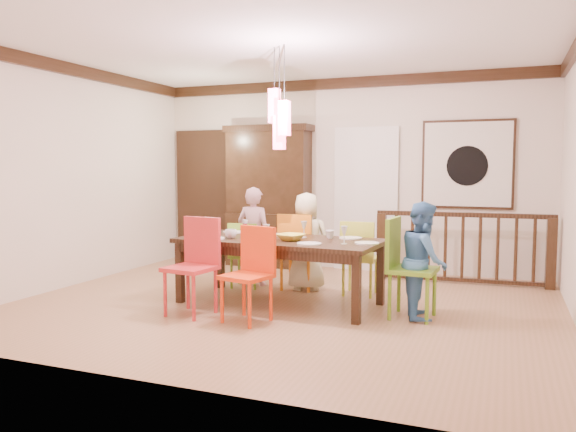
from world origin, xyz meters
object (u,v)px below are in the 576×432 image
(chair_far_left, at_px, (246,250))
(china_hutch, at_px, (269,196))
(dining_table, at_px, (280,245))
(person_end_right, at_px, (423,260))
(balustrade, at_px, (462,247))
(person_far_left, at_px, (254,236))
(person_far_mid, at_px, (307,241))
(chair_end_right, at_px, (413,261))

(chair_far_left, xyz_separation_m, china_hutch, (-0.36, 1.58, 0.62))
(dining_table, distance_m, china_hutch, 2.55)
(dining_table, bearing_deg, person_end_right, 3.40)
(balustrade, relative_size, person_far_left, 1.76)
(balustrade, relative_size, person_end_right, 1.89)
(china_hutch, height_order, person_far_mid, china_hutch)
(dining_table, height_order, chair_far_left, chair_far_left)
(dining_table, relative_size, person_far_left, 1.81)
(dining_table, xyz_separation_m, china_hutch, (-1.10, 2.26, 0.44))
(china_hutch, relative_size, person_end_right, 1.83)
(dining_table, bearing_deg, chair_end_right, 1.26)
(chair_end_right, bearing_deg, balustrade, -5.93)
(person_far_left, bearing_deg, china_hutch, -71.89)
(person_far_left, bearing_deg, dining_table, 132.55)
(balustrade, height_order, person_far_mid, person_far_mid)
(person_far_left, bearing_deg, person_far_mid, 179.05)
(china_hutch, distance_m, person_far_mid, 1.92)
(balustrade, bearing_deg, dining_table, -136.84)
(person_far_left, bearing_deg, balustrade, -154.90)
(person_end_right, bearing_deg, person_far_left, 55.77)
(balustrade, xyz_separation_m, person_far_mid, (-1.82, -1.12, 0.12))
(dining_table, height_order, chair_end_right, chair_end_right)
(chair_end_right, distance_m, person_far_left, 2.40)
(person_far_mid, xyz_separation_m, person_end_right, (1.57, -0.81, -0.02))
(chair_far_left, bearing_deg, person_far_left, -109.19)
(chair_far_left, height_order, balustrade, balustrade)
(person_far_mid, bearing_deg, china_hutch, -66.07)
(chair_far_left, bearing_deg, china_hutch, -84.95)
(chair_far_left, xyz_separation_m, person_end_right, (2.35, -0.69, 0.12))
(chair_end_right, bearing_deg, person_far_left, 71.88)
(chair_end_right, xyz_separation_m, person_end_right, (0.10, 0.06, 0.01))
(chair_far_left, xyz_separation_m, person_far_left, (0.03, 0.16, 0.16))
(dining_table, height_order, china_hutch, china_hutch)
(balustrade, bearing_deg, chair_far_left, -157.20)
(dining_table, relative_size, chair_end_right, 2.27)
(balustrade, distance_m, person_end_right, 1.95)
(chair_far_left, distance_m, chair_end_right, 2.38)
(chair_end_right, height_order, china_hutch, china_hutch)
(chair_far_left, bearing_deg, chair_end_right, 153.81)
(person_far_left, bearing_deg, chair_far_left, 81.20)
(dining_table, relative_size, person_far_mid, 1.89)
(china_hutch, bearing_deg, person_far_left, -74.39)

